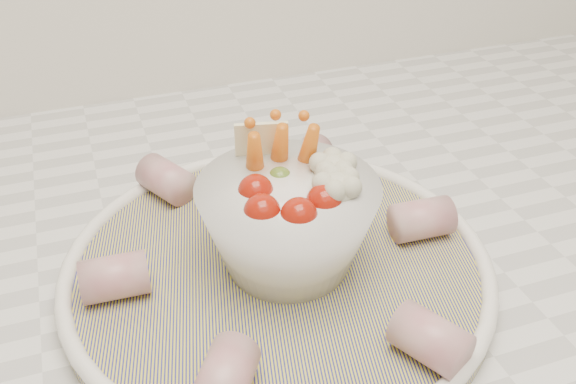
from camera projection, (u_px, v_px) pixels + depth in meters
name	position (u px, v px, depth m)	size (l,w,h in m)	color
serving_platter	(278.00, 267.00, 0.48)	(0.38, 0.38, 0.02)	navy
veggie_bowl	(289.00, 220.00, 0.46)	(0.13, 0.13, 0.10)	white
cured_meat_rolls	(277.00, 247.00, 0.47)	(0.28, 0.29, 0.03)	#A84D59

